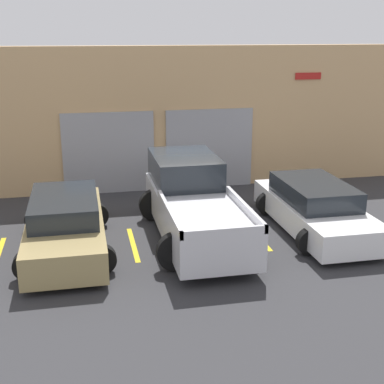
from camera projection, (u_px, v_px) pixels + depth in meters
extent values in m
plane|color=#2D2D30|center=(184.00, 218.00, 14.93)|extent=(28.00, 28.00, 0.00)
cube|color=tan|center=(164.00, 118.00, 17.36)|extent=(17.38, 0.60, 4.59)
cube|color=#939399|center=(109.00, 153.00, 16.96)|extent=(2.89, 0.08, 2.60)
cube|color=#939399|center=(209.00, 149.00, 17.61)|extent=(2.89, 0.08, 2.60)
cube|color=#B21E19|center=(308.00, 76.00, 17.61)|extent=(0.90, 0.03, 0.22)
cube|color=silver|center=(196.00, 214.00, 13.23)|extent=(1.82, 5.33, 0.86)
cube|color=#1E2328|center=(185.00, 169.00, 14.37)|extent=(1.68, 2.40, 0.75)
cube|color=silver|center=(169.00, 212.00, 11.78)|extent=(0.08, 2.93, 0.18)
cube|color=silver|center=(245.00, 207.00, 12.13)|extent=(0.08, 2.93, 0.18)
cube|color=silver|center=(224.00, 232.00, 10.62)|extent=(1.82, 0.08, 0.18)
cylinder|color=black|center=(155.00, 205.00, 14.69)|extent=(0.87, 0.22, 0.87)
cylinder|color=black|center=(211.00, 201.00, 15.00)|extent=(0.87, 0.22, 0.87)
cylinder|color=black|center=(176.00, 252.00, 11.59)|extent=(0.87, 0.22, 0.87)
cylinder|color=black|center=(247.00, 246.00, 11.90)|extent=(0.87, 0.22, 0.87)
cube|color=white|center=(315.00, 214.00, 13.91)|extent=(1.75, 4.70, 0.64)
cube|color=#1E2328|center=(314.00, 191.00, 13.86)|extent=(1.54, 2.58, 0.50)
cylinder|color=black|center=(268.00, 204.00, 15.16)|extent=(0.65, 0.22, 0.65)
cylinder|color=black|center=(318.00, 200.00, 15.47)|extent=(0.65, 0.22, 0.65)
cylinder|color=black|center=(310.00, 242.00, 12.44)|extent=(0.65, 0.22, 0.65)
cylinder|color=black|center=(370.00, 237.00, 12.74)|extent=(0.65, 0.22, 0.65)
cube|color=#9E8956|center=(66.00, 231.00, 12.66)|extent=(1.74, 4.75, 0.69)
cube|color=#1E2328|center=(64.00, 206.00, 12.60)|extent=(1.53, 2.61, 0.49)
cylinder|color=black|center=(37.00, 219.00, 13.93)|extent=(0.64, 0.22, 0.64)
cylinder|color=black|center=(96.00, 215.00, 14.23)|extent=(0.64, 0.22, 0.64)
cylinder|color=black|center=(28.00, 265.00, 11.18)|extent=(0.64, 0.22, 0.64)
cylinder|color=black|center=(102.00, 259.00, 11.48)|extent=(0.64, 0.22, 0.64)
cube|color=gold|center=(133.00, 244.00, 13.11)|extent=(0.12, 2.20, 0.01)
cube|color=gold|center=(256.00, 235.00, 13.73)|extent=(0.12, 2.20, 0.01)
cube|color=gold|center=(368.00, 226.00, 14.36)|extent=(0.12, 2.20, 0.01)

